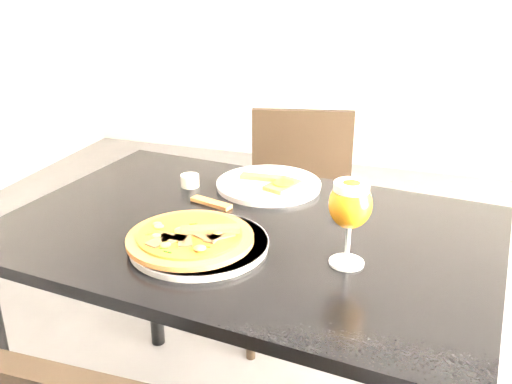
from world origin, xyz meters
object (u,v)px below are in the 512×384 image
(beer_glass, at_px, (350,205))
(pizza, at_px, (191,237))
(dining_table, at_px, (246,258))
(chair_far, at_px, (299,219))

(beer_glass, bearing_deg, pizza, -174.04)
(dining_table, bearing_deg, beer_glass, -15.67)
(dining_table, height_order, chair_far, chair_far)
(dining_table, relative_size, pizza, 4.39)
(dining_table, relative_size, chair_far, 1.50)
(chair_far, height_order, beer_glass, beer_glass)
(pizza, bearing_deg, chair_far, 86.12)
(chair_far, distance_m, beer_glass, 0.93)
(dining_table, distance_m, beer_glass, 0.37)
(chair_far, bearing_deg, beer_glass, -81.87)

